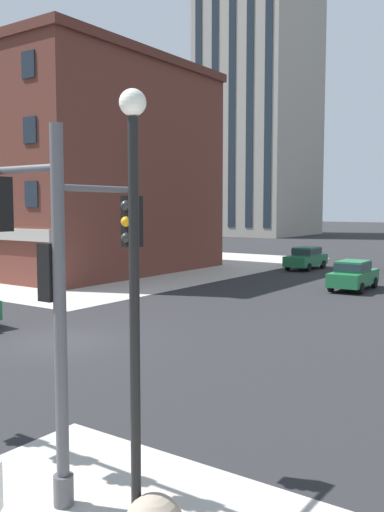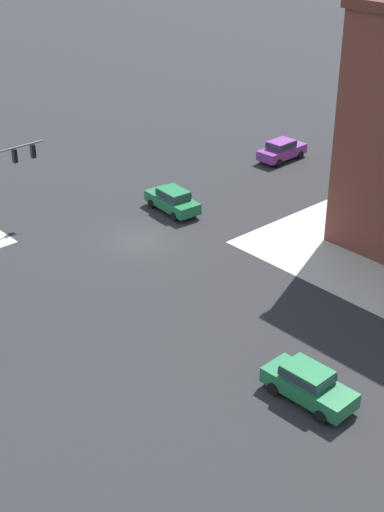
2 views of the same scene
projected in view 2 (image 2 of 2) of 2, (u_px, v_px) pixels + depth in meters
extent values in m
plane|color=#262628|center=(139.00, 240.00, 48.62)|extent=(320.00, 320.00, 0.00)
cylinder|color=#4C4C51|center=(0.00, 151.00, 47.96)|extent=(6.32, 0.12, 0.12)
cube|color=black|center=(15.00, 156.00, 48.79)|extent=(0.28, 0.28, 0.90)
sphere|color=#282828|center=(13.00, 151.00, 48.76)|extent=(0.18, 0.18, 0.18)
sphere|color=orange|center=(13.00, 155.00, 48.89)|extent=(0.18, 0.18, 0.18)
sphere|color=#282828|center=(14.00, 159.00, 49.02)|extent=(0.18, 0.18, 0.18)
cube|color=black|center=(33.00, 151.00, 49.60)|extent=(0.28, 0.28, 0.90)
sphere|color=#282828|center=(31.00, 147.00, 49.57)|extent=(0.18, 0.18, 0.18)
sphere|color=orange|center=(32.00, 151.00, 49.70)|extent=(0.18, 0.18, 0.18)
sphere|color=#282828|center=(32.00, 155.00, 49.83)|extent=(0.18, 0.18, 0.18)
cube|color=#99999E|center=(382.00, 168.00, 58.12)|extent=(4.45, 1.90, 0.76)
cube|color=#99999E|center=(384.00, 159.00, 57.89)|extent=(2.16, 1.56, 0.60)
cube|color=#232D38|center=(384.00, 159.00, 57.89)|extent=(2.25, 1.60, 0.40)
cylinder|color=black|center=(379.00, 179.00, 56.96)|extent=(0.65, 0.24, 0.64)
cylinder|color=black|center=(361.00, 173.00, 58.09)|extent=(0.65, 0.24, 0.64)
cylinder|color=black|center=(383.00, 165.00, 59.64)|extent=(0.65, 0.24, 0.64)
cube|color=#1E6B3D|center=(309.00, 388.00, 33.93)|extent=(1.92, 4.46, 0.76)
cube|color=#1E6B3D|center=(307.00, 374.00, 33.70)|extent=(1.57, 2.17, 0.60)
cube|color=#232D38|center=(307.00, 374.00, 33.70)|extent=(1.61, 2.25, 0.40)
cylinder|color=black|center=(344.00, 400.00, 33.75)|extent=(0.24, 0.65, 0.64)
cylinder|color=black|center=(321.00, 417.00, 32.73)|extent=(0.24, 0.65, 0.64)
cylinder|color=black|center=(296.00, 373.00, 35.49)|extent=(0.24, 0.65, 0.64)
cylinder|color=black|center=(273.00, 389.00, 34.46)|extent=(0.24, 0.65, 0.64)
cube|color=#7A3389|center=(282.00, 152.00, 61.26)|extent=(4.46, 1.91, 0.76)
cube|color=#7A3389|center=(281.00, 144.00, 60.85)|extent=(2.16, 1.57, 0.60)
cube|color=#232D38|center=(281.00, 144.00, 60.85)|extent=(2.25, 1.61, 0.40)
cylinder|color=black|center=(285.00, 150.00, 62.80)|extent=(0.65, 0.24, 0.64)
cylinder|color=black|center=(300.00, 155.00, 61.74)|extent=(0.65, 0.24, 0.64)
cylinder|color=black|center=(263.00, 158.00, 61.13)|extent=(0.65, 0.24, 0.64)
cylinder|color=black|center=(279.00, 163.00, 60.07)|extent=(0.65, 0.24, 0.64)
cube|color=#1E6B3D|center=(172.00, 202.00, 52.27)|extent=(2.11, 4.53, 0.76)
cube|color=#1E6B3D|center=(173.00, 194.00, 51.85)|extent=(1.66, 2.23, 0.60)
cube|color=#232D38|center=(173.00, 194.00, 51.85)|extent=(1.70, 2.32, 0.40)
cylinder|color=black|center=(152.00, 204.00, 52.96)|extent=(0.27, 0.66, 0.64)
cylinder|color=black|center=(171.00, 198.00, 53.85)|extent=(0.27, 0.66, 0.64)
cylinder|color=black|center=(174.00, 217.00, 51.04)|extent=(0.27, 0.66, 0.64)
cylinder|color=black|center=(194.00, 210.00, 51.94)|extent=(0.27, 0.66, 0.64)
cube|color=#1E2833|center=(353.00, 152.00, 47.43)|extent=(1.10, 0.08, 1.50)
cube|color=#1E2833|center=(359.00, 96.00, 45.72)|extent=(1.10, 0.08, 1.50)
cube|color=#1E2833|center=(365.00, 35.00, 44.02)|extent=(1.10, 0.08, 1.50)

